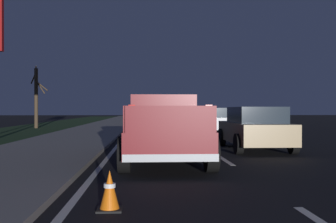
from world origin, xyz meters
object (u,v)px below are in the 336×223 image
sedan_tan (254,128)px  bare_tree_far (36,96)px  sedan_blue (185,116)px  traffic_cone_near (110,191)px  pickup_truck (164,129)px  sedan_red (193,118)px  sedan_silver (215,120)px

sedan_tan → bare_tree_far: bare_tree_far is taller
sedan_blue → traffic_cone_near: 37.30m
traffic_cone_near → sedan_tan: bearing=-28.0°
pickup_truck → sedan_red: (21.19, -3.39, -0.13)m
pickup_truck → sedan_red: 21.46m
sedan_red → sedan_blue: bearing=-1.9°
sedan_red → sedan_silver: (-8.25, -0.35, 0.00)m
sedan_tan → sedan_blue: size_ratio=1.00×
sedan_red → sedan_tan: bearing=180.0°
bare_tree_far → traffic_cone_near: (-25.40, -7.98, -2.19)m
sedan_red → sedan_blue: size_ratio=1.00×
sedan_blue → bare_tree_far: 17.30m
sedan_blue → sedan_tan: bearing=179.3°
sedan_blue → pickup_truck: bearing=173.3°
pickup_truck → bare_tree_far: 21.96m
sedan_tan → sedan_silver: 10.10m
sedan_blue → traffic_cone_near: size_ratio=7.63×
pickup_truck → sedan_red: size_ratio=1.22×
sedan_silver → bare_tree_far: bare_tree_far is taller
sedan_tan → pickup_truck: bearing=130.0°
bare_tree_far → traffic_cone_near: size_ratio=8.33×
sedan_blue → sedan_silver: (-18.62, -0.01, 0.00)m
sedan_silver → traffic_cone_near: 18.99m
bare_tree_far → pickup_truck: bearing=-155.7°
pickup_truck → sedan_silver: (12.94, -3.74, -0.13)m
bare_tree_far → sedan_tan: bearing=-144.1°
sedan_silver → traffic_cone_near: size_ratio=7.64×
sedan_silver → pickup_truck: bearing=163.9°
sedan_tan → bare_tree_far: bearing=35.9°
pickup_truck → sedan_tan: 4.43m
sedan_red → traffic_cone_near: size_ratio=7.65×
sedan_blue → bare_tree_far: size_ratio=0.92×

